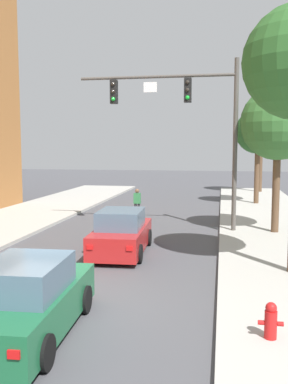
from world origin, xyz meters
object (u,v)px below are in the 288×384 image
(pedestrian_crossing_road, at_px, (137,202))
(street_tree_third, at_px, (258,132))
(traffic_signal_mast, at_px, (189,112))
(car_following_green, at_px, (28,302))
(street_tree_second, at_px, (278,124))
(fire_hydrant, at_px, (271,321))
(street_tree_farthest, at_px, (262,120))
(car_lead_red, at_px, (121,234))

(pedestrian_crossing_road, relative_size, street_tree_third, 0.27)
(traffic_signal_mast, relative_size, pedestrian_crossing_road, 4.57)
(car_following_green, bearing_deg, street_tree_third, 73.89)
(car_following_green, height_order, street_tree_second, street_tree_second)
(fire_hydrant, distance_m, street_tree_farthest, 28.85)
(fire_hydrant, xyz_separation_m, street_tree_third, (1.27, 20.64, 4.31))
(traffic_signal_mast, bearing_deg, car_following_green, -101.73)
(car_following_green, distance_m, street_tree_second, 13.52)
(fire_hydrant, height_order, street_tree_third, street_tree_third)
(fire_hydrant, relative_size, street_tree_second, 0.11)
(traffic_signal_mast, relative_size, street_tree_farthest, 0.99)
(street_tree_second, bearing_deg, traffic_signal_mast, 179.29)
(car_following_green, relative_size, fire_hydrant, 5.99)
(pedestrian_crossing_road, height_order, street_tree_third, street_tree_third)
(street_tree_third, bearing_deg, fire_hydrant, -93.52)
(traffic_signal_mast, distance_m, street_tree_second, 3.83)
(pedestrian_crossing_road, bearing_deg, street_tree_second, -23.82)
(traffic_signal_mast, xyz_separation_m, street_tree_third, (3.73, 9.70, -0.55))
(traffic_signal_mast, height_order, car_lead_red, traffic_signal_mast)
(fire_hydrant, bearing_deg, car_following_green, -174.91)
(car_lead_red, relative_size, street_tree_farthest, 0.57)
(fire_hydrant, bearing_deg, pedestrian_crossing_road, 111.26)
(street_tree_third, bearing_deg, car_following_green, -106.11)
(car_lead_red, relative_size, car_following_green, 1.00)
(car_lead_red, relative_size, fire_hydrant, 5.99)
(car_lead_red, height_order, car_following_green, same)
(car_lead_red, distance_m, street_tree_farthest, 23.26)
(pedestrian_crossing_road, distance_m, street_tree_farthest, 17.01)
(street_tree_second, distance_m, street_tree_farthest, 17.41)
(car_following_green, height_order, pedestrian_crossing_road, pedestrian_crossing_road)
(traffic_signal_mast, relative_size, car_following_green, 1.74)
(traffic_signal_mast, distance_m, car_following_green, 12.50)
(car_lead_red, bearing_deg, street_tree_third, 67.58)
(pedestrian_crossing_road, height_order, street_tree_farthest, street_tree_farthest)
(street_tree_third, bearing_deg, pedestrian_crossing_road, -134.52)
(car_lead_red, distance_m, street_tree_second, 8.35)
(street_tree_second, bearing_deg, car_lead_red, -143.74)
(traffic_signal_mast, bearing_deg, street_tree_third, 68.99)
(car_lead_red, bearing_deg, pedestrian_crossing_road, 96.80)
(car_following_green, xyz_separation_m, pedestrian_crossing_road, (-0.58, 14.29, 0.19))
(fire_hydrant, height_order, street_tree_farthest, street_tree_farthest)
(street_tree_farthest, bearing_deg, street_tree_second, -92.65)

